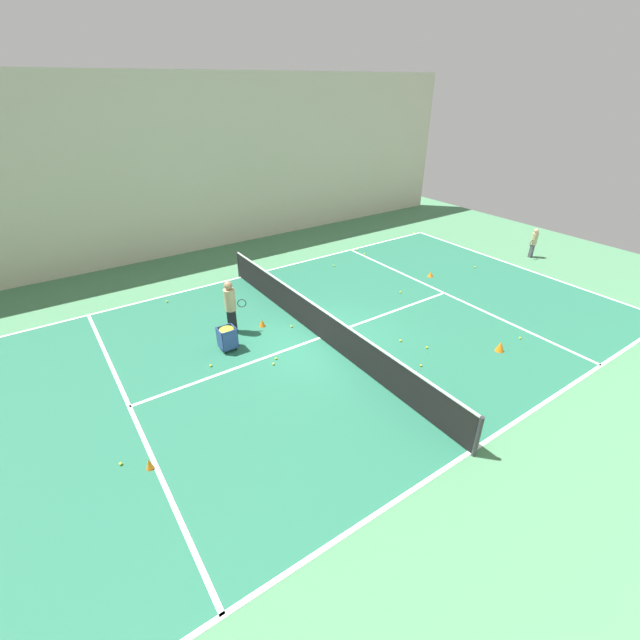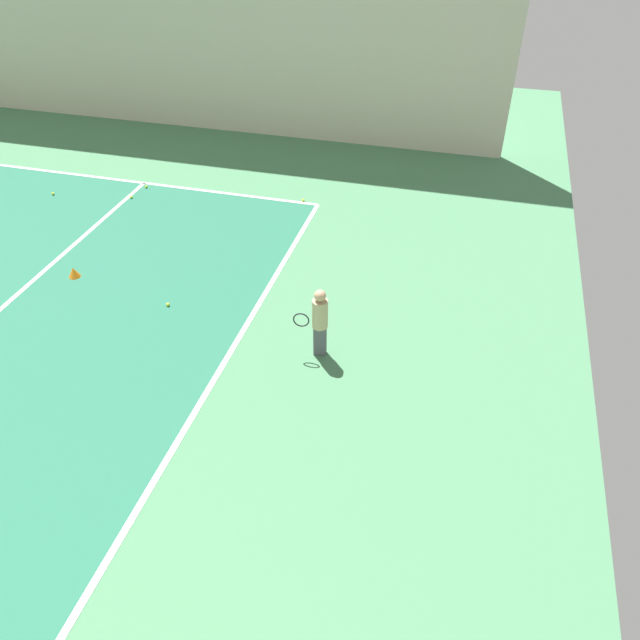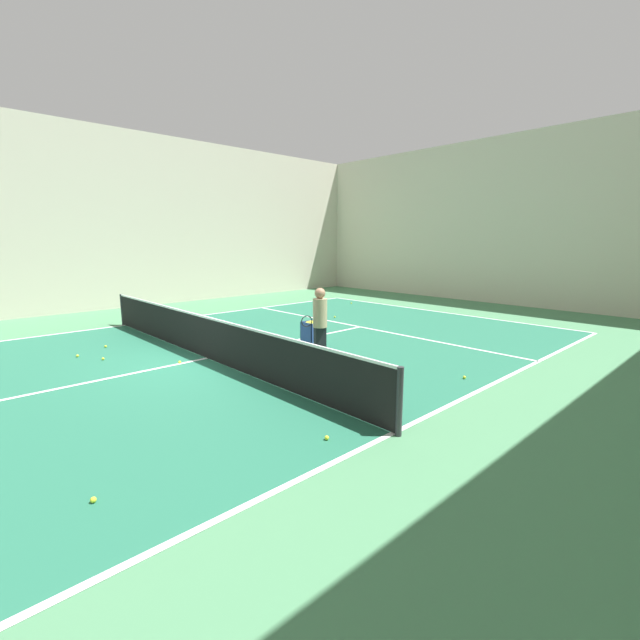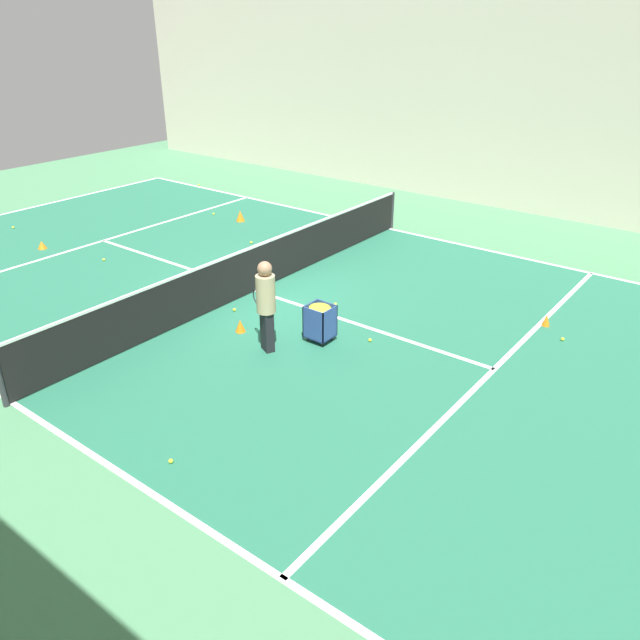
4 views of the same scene
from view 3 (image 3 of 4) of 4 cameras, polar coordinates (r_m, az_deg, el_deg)
name	(u,v)px [view 3 (image 3 of 4)]	position (r m, az deg, el deg)	size (l,w,h in m)	color
ground_plane	(207,358)	(11.14, -14.87, -4.98)	(33.30, 33.30, 0.00)	#477F56
court_playing_area	(207,358)	(11.14, -14.87, -4.97)	(11.62, 21.09, 0.00)	#23664C
line_baseline_far	(436,311)	(18.46, 15.22, 1.11)	(11.62, 0.10, 0.00)	white
line_sideline_left	(125,325)	(16.39, -24.60, -0.65)	(0.10, 21.09, 0.00)	white
line_sideline_right	(393,433)	(6.88, 9.70, -14.65)	(0.10, 21.09, 0.00)	white
line_service_far	(360,327)	(14.69, 5.40, -0.92)	(11.62, 0.10, 0.00)	white
line_centre_service	(207,358)	(11.14, -14.88, -4.95)	(0.10, 11.60, 0.00)	white
hall_enclosure_left	(80,219)	(20.16, -29.35, 11.65)	(0.15, 29.60, 7.53)	beige
hall_enclosure_far	(489,222)	(21.93, 21.62, 12.06)	(19.84, 0.15, 7.53)	beige
tennis_net	(206,337)	(11.01, -15.01, -2.16)	(11.92, 0.10, 1.09)	#2D2D33
coach_at_net	(320,318)	(10.58, -0.02, 0.22)	(0.47, 0.72, 1.78)	black
ball_cart	(313,329)	(11.69, -1.00, -1.24)	(0.46, 0.50, 0.76)	#2D478C
training_cone_2	(317,315)	(16.32, -0.35, 0.72)	(0.16, 0.16, 0.25)	orange
training_cone_3	(285,358)	(10.35, -4.69, -5.10)	(0.21, 0.21, 0.26)	orange
tennis_ball_0	(106,346)	(13.24, -26.67, -3.15)	(0.07, 0.07, 0.07)	yellow
tennis_ball_2	(351,303)	(20.01, 4.19, 2.26)	(0.07, 0.07, 0.07)	yellow
tennis_ball_3	(180,362)	(10.87, -18.21, -5.35)	(0.07, 0.07, 0.07)	yellow
tennis_ball_6	(335,317)	(16.35, 1.99, 0.41)	(0.07, 0.07, 0.07)	yellow
tennis_ball_8	(320,339)	(12.71, 0.00, -2.53)	(0.07, 0.07, 0.07)	yellow
tennis_ball_9	(244,363)	(10.42, -10.10, -5.65)	(0.07, 0.07, 0.07)	yellow
tennis_ball_10	(77,356)	(12.50, -29.62, -4.17)	(0.07, 0.07, 0.07)	yellow
tennis_ball_11	(258,344)	(12.23, -8.25, -3.17)	(0.07, 0.07, 0.07)	yellow
tennis_ball_12	(464,377)	(9.72, 18.70, -7.25)	(0.07, 0.07, 0.07)	yellow
tennis_ball_13	(103,359)	(11.89, -26.96, -4.63)	(0.07, 0.07, 0.07)	yellow
tennis_ball_14	(327,438)	(6.57, 0.91, -15.42)	(0.07, 0.07, 0.07)	yellow
tennis_ball_15	(260,342)	(12.49, -8.04, -2.87)	(0.07, 0.07, 0.07)	yellow
tennis_ball_19	(93,500)	(5.82, -27.98, -20.41)	(0.07, 0.07, 0.07)	yellow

